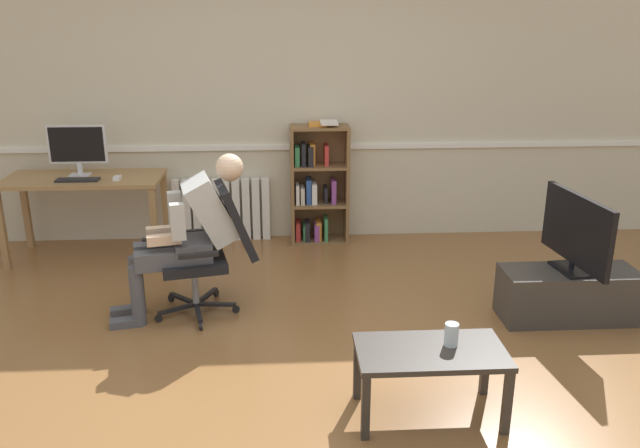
# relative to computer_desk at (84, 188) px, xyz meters

# --- Properties ---
(ground_plane) EXTENTS (18.00, 18.00, 0.00)m
(ground_plane) POSITION_rel_computer_desk_xyz_m (1.91, -2.15, -0.66)
(ground_plane) COLOR brown
(back_wall) EXTENTS (12.00, 0.13, 2.70)m
(back_wall) POSITION_rel_computer_desk_xyz_m (1.91, 0.50, 0.69)
(back_wall) COLOR beige
(back_wall) RESTS_ON ground_plane
(computer_desk) EXTENTS (1.40, 0.64, 0.76)m
(computer_desk) POSITION_rel_computer_desk_xyz_m (0.00, 0.00, 0.00)
(computer_desk) COLOR #9E7547
(computer_desk) RESTS_ON ground_plane
(imac_monitor) EXTENTS (0.52, 0.14, 0.46)m
(imac_monitor) POSITION_rel_computer_desk_xyz_m (-0.04, 0.08, 0.37)
(imac_monitor) COLOR silver
(imac_monitor) RESTS_ON computer_desk
(keyboard) EXTENTS (0.37, 0.12, 0.02)m
(keyboard) POSITION_rel_computer_desk_xyz_m (-0.00, -0.14, 0.11)
(keyboard) COLOR black
(keyboard) RESTS_ON computer_desk
(computer_mouse) EXTENTS (0.06, 0.10, 0.03)m
(computer_mouse) POSITION_rel_computer_desk_xyz_m (0.33, -0.12, 0.12)
(computer_mouse) COLOR white
(computer_mouse) RESTS_ON computer_desk
(bookshelf) EXTENTS (0.56, 0.29, 1.20)m
(bookshelf) POSITION_rel_computer_desk_xyz_m (2.13, 0.29, -0.09)
(bookshelf) COLOR brown
(bookshelf) RESTS_ON ground_plane
(radiator) EXTENTS (0.95, 0.08, 0.62)m
(radiator) POSITION_rel_computer_desk_xyz_m (1.19, 0.39, -0.34)
(radiator) COLOR white
(radiator) RESTS_ON ground_plane
(office_chair) EXTENTS (0.78, 0.63, 0.98)m
(office_chair) POSITION_rel_computer_desk_xyz_m (1.27, -1.23, -0.13)
(office_chair) COLOR black
(office_chair) RESTS_ON ground_plane
(person_seated) EXTENTS (1.04, 0.51, 1.21)m
(person_seated) POSITION_rel_computer_desk_xyz_m (1.11, -1.26, -0.01)
(person_seated) COLOR #4C4C51
(person_seated) RESTS_ON ground_plane
(tv_stand) EXTENTS (0.98, 0.38, 0.38)m
(tv_stand) POSITION_rel_computer_desk_xyz_m (3.88, -1.52, -0.46)
(tv_stand) COLOR #3D3833
(tv_stand) RESTS_ON ground_plane
(tv_screen) EXTENTS (0.23, 0.84, 0.57)m
(tv_screen) POSITION_rel_computer_desk_xyz_m (3.88, -1.52, 0.02)
(tv_screen) COLOR black
(tv_screen) RESTS_ON tv_stand
(coffee_table) EXTENTS (0.82, 0.44, 0.42)m
(coffee_table) POSITION_rel_computer_desk_xyz_m (2.59, -2.65, -0.30)
(coffee_table) COLOR #332D28
(coffee_table) RESTS_ON ground_plane
(drinking_glass) EXTENTS (0.08, 0.08, 0.13)m
(drinking_glass) POSITION_rel_computer_desk_xyz_m (2.71, -2.61, -0.17)
(drinking_glass) COLOR silver
(drinking_glass) RESTS_ON coffee_table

